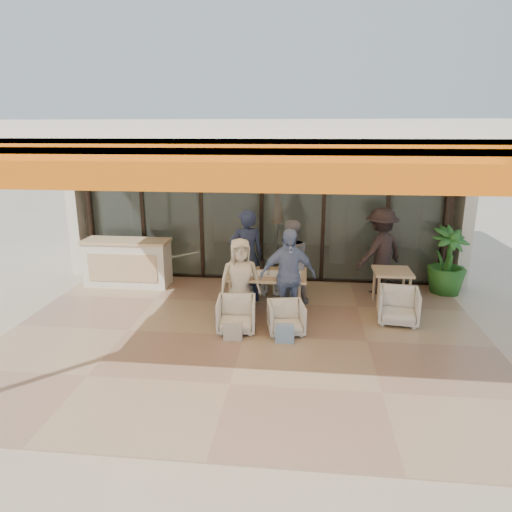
# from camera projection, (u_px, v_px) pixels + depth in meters

# --- Properties ---
(ground) EXTENTS (70.00, 70.00, 0.00)m
(ground) POSITION_uv_depth(u_px,v_px,m) (244.00, 337.00, 7.56)
(ground) COLOR #C6B293
(ground) RESTS_ON ground
(terrace_floor) EXTENTS (8.00, 6.00, 0.01)m
(terrace_floor) POSITION_uv_depth(u_px,v_px,m) (244.00, 337.00, 7.56)
(terrace_floor) COLOR tan
(terrace_floor) RESTS_ON ground
(terrace_structure) EXTENTS (8.00, 6.00, 3.40)m
(terrace_structure) POSITION_uv_depth(u_px,v_px,m) (240.00, 135.00, 6.44)
(terrace_structure) COLOR silver
(terrace_structure) RESTS_ON ground
(glass_storefront) EXTENTS (8.08, 0.10, 3.20)m
(glass_storefront) POSITION_uv_depth(u_px,v_px,m) (262.00, 211.00, 10.01)
(glass_storefront) COLOR #9EADA3
(glass_storefront) RESTS_ON ground
(interior_block) EXTENTS (9.05, 3.62, 3.52)m
(interior_block) POSITION_uv_depth(u_px,v_px,m) (270.00, 172.00, 12.05)
(interior_block) COLOR silver
(interior_block) RESTS_ON ground
(host_counter) EXTENTS (1.85, 0.65, 1.04)m
(host_counter) POSITION_uv_depth(u_px,v_px,m) (128.00, 263.00, 9.91)
(host_counter) COLOR silver
(host_counter) RESTS_ON ground
(dining_table) EXTENTS (1.50, 0.90, 0.93)m
(dining_table) POSITION_uv_depth(u_px,v_px,m) (266.00, 276.00, 8.48)
(dining_table) COLOR tan
(dining_table) RESTS_ON ground
(chair_far_left) EXTENTS (0.78, 0.76, 0.65)m
(chair_far_left) POSITION_uv_depth(u_px,v_px,m) (250.00, 278.00, 9.52)
(chair_far_left) COLOR silver
(chair_far_left) RESTS_ON ground
(chair_far_right) EXTENTS (0.66, 0.63, 0.60)m
(chair_far_right) POSITION_uv_depth(u_px,v_px,m) (290.00, 281.00, 9.44)
(chair_far_right) COLOR silver
(chair_far_right) RESTS_ON ground
(chair_near_left) EXTENTS (0.68, 0.65, 0.65)m
(chair_near_left) POSITION_uv_depth(u_px,v_px,m) (236.00, 313.00, 7.70)
(chair_near_left) COLOR silver
(chair_near_left) RESTS_ON ground
(chair_near_right) EXTENTS (0.68, 0.65, 0.60)m
(chair_near_right) POSITION_uv_depth(u_px,v_px,m) (286.00, 317.00, 7.62)
(chair_near_right) COLOR silver
(chair_near_right) RESTS_ON ground
(diner_navy) EXTENTS (0.79, 0.65, 1.87)m
(diner_navy) POSITION_uv_depth(u_px,v_px,m) (247.00, 256.00, 8.88)
(diner_navy) COLOR #171D33
(diner_navy) RESTS_ON ground
(diner_grey) EXTENTS (0.96, 0.84, 1.68)m
(diner_grey) POSITION_uv_depth(u_px,v_px,m) (290.00, 262.00, 8.82)
(diner_grey) COLOR slate
(diner_grey) RESTS_ON ground
(diner_cream) EXTENTS (0.84, 0.67, 1.51)m
(diner_cream) POSITION_uv_depth(u_px,v_px,m) (240.00, 280.00, 8.06)
(diner_cream) COLOR beige
(diner_cream) RESTS_ON ground
(diner_periwinkle) EXTENTS (1.07, 0.67, 1.70)m
(diner_periwinkle) POSITION_uv_depth(u_px,v_px,m) (288.00, 276.00, 7.95)
(diner_periwinkle) COLOR #7089BB
(diner_periwinkle) RESTS_ON ground
(tote_bag_cream) EXTENTS (0.30, 0.10, 0.34)m
(tote_bag_cream) POSITION_uv_depth(u_px,v_px,m) (233.00, 332.00, 7.36)
(tote_bag_cream) COLOR silver
(tote_bag_cream) RESTS_ON ground
(tote_bag_blue) EXTENTS (0.30, 0.10, 0.34)m
(tote_bag_blue) POSITION_uv_depth(u_px,v_px,m) (285.00, 334.00, 7.27)
(tote_bag_blue) COLOR #99BFD8
(tote_bag_blue) RESTS_ON ground
(side_table) EXTENTS (0.70, 0.70, 0.74)m
(side_table) POSITION_uv_depth(u_px,v_px,m) (392.00, 276.00, 8.66)
(side_table) COLOR tan
(side_table) RESTS_ON ground
(side_chair) EXTENTS (0.75, 0.72, 0.70)m
(side_chair) POSITION_uv_depth(u_px,v_px,m) (398.00, 304.00, 8.02)
(side_chair) COLOR silver
(side_chair) RESTS_ON ground
(standing_woman) EXTENTS (1.33, 1.25, 1.81)m
(standing_woman) POSITION_uv_depth(u_px,v_px,m) (380.00, 251.00, 9.36)
(standing_woman) COLOR black
(standing_woman) RESTS_ON ground
(potted_palm) EXTENTS (1.05, 1.05, 1.41)m
(potted_palm) POSITION_uv_depth(u_px,v_px,m) (447.00, 261.00, 9.39)
(potted_palm) COLOR #1E5919
(potted_palm) RESTS_ON ground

